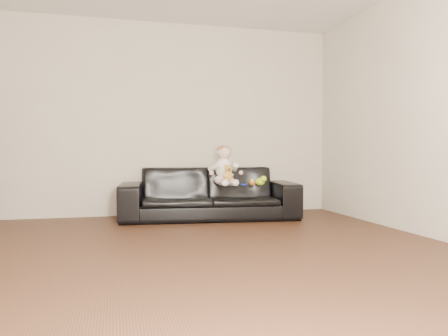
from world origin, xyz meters
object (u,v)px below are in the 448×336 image
object	(u,v)px
teddy_bear	(228,173)
toy_rattle	(252,183)
toy_green	(260,182)
baby	(224,168)
sofa	(209,193)
toy_blue_disc	(244,184)

from	to	relation	value
teddy_bear	toy_rattle	bearing A→B (deg)	-6.47
toy_green	baby	bearing A→B (deg)	164.40
toy_rattle	teddy_bear	bearing A→B (deg)	-171.14
teddy_bear	toy_rattle	xyz separation A→B (m)	(0.32, 0.05, -0.13)
toy_green	sofa	bearing A→B (deg)	158.26
baby	teddy_bear	size ratio (longest dim) A/B	2.54
toy_green	toy_rattle	xyz separation A→B (m)	(-0.10, 0.02, -0.01)
baby	toy_blue_disc	world-z (taller)	baby
sofa	teddy_bear	size ratio (longest dim) A/B	11.14
sofa	toy_blue_disc	size ratio (longest dim) A/B	24.69
baby	toy_green	distance (m)	0.49
toy_rattle	toy_blue_disc	xyz separation A→B (m)	(-0.07, 0.12, -0.03)
toy_rattle	toy_blue_disc	bearing A→B (deg)	120.14
baby	toy_green	bearing A→B (deg)	-27.82
sofa	teddy_bear	xyz separation A→B (m)	(0.18, -0.28, 0.27)
toy_green	toy_rattle	world-z (taller)	toy_green
sofa	toy_rattle	distance (m)	0.57
sofa	baby	world-z (taller)	baby
sofa	toy_rattle	world-z (taller)	sofa
teddy_bear	toy_blue_disc	xyz separation A→B (m)	(0.25, 0.17, -0.16)
toy_green	toy_rattle	bearing A→B (deg)	169.89
toy_green	toy_blue_disc	size ratio (longest dim) A/B	1.56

